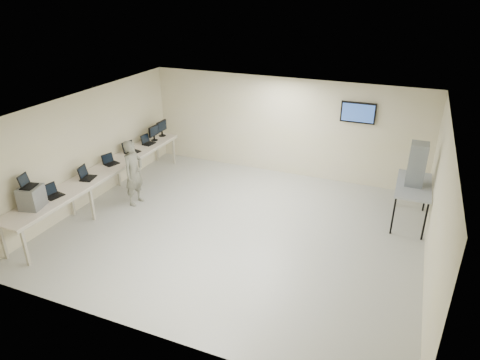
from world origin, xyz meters
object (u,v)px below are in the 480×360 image
at_px(workbench, 104,172).
at_px(equipment_box, 32,197).
at_px(soldier, 134,173).
at_px(side_table, 414,187).

height_order(workbench, equipment_box, equipment_box).
height_order(equipment_box, soldier, soldier).
distance_m(workbench, soldier, 0.76).
xyz_separation_m(equipment_box, soldier, (0.79, 2.38, -0.30)).
relative_size(workbench, equipment_box, 12.77).
relative_size(equipment_box, side_table, 0.29).
bearing_deg(soldier, side_table, -72.12).
bearing_deg(side_table, equipment_box, -151.04).
bearing_deg(equipment_box, side_table, 15.20).
xyz_separation_m(soldier, side_table, (6.46, 1.63, 0.06)).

